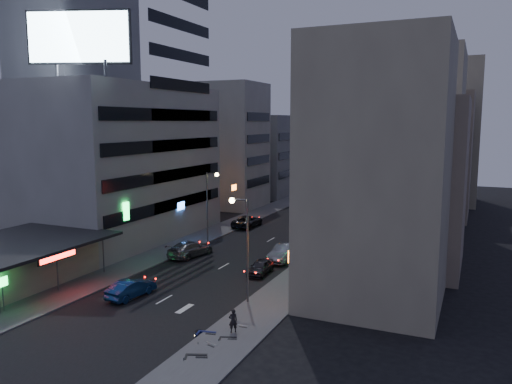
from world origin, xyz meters
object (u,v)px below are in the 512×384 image
Objects in this scene: scooter_silver_b at (249,319)px; road_car_blue at (131,288)px; parked_car_right_mid at (284,253)px; scooter_blue at (217,324)px; parked_car_right_near at (261,267)px; scooter_silver_a at (218,338)px; scooter_black_a at (208,345)px; parked_car_right_far at (311,232)px; parked_car_left at (247,221)px; scooter_black_b at (237,329)px; person at (233,321)px; road_car_silver at (190,249)px.

road_car_blue is at bearing 79.78° from scooter_silver_b.
parked_car_right_mid is 2.69× the size of scooter_blue.
parked_car_right_near reaches higher than scooter_silver_a.
parked_car_right_near is 13.31m from scooter_blue.
parked_car_right_near is 16.47m from scooter_black_a.
road_car_blue is at bearing -100.28° from parked_car_right_far.
parked_car_right_mid is 18.26m from scooter_blue.
parked_car_right_far reaches higher than scooter_silver_a.
parked_car_right_mid is 0.90× the size of parked_car_left.
parked_car_right_mid is 18.64m from scooter_black_b.
parked_car_right_far is at bearing 6.88° from scooter_silver_b.
parked_car_right_mid reaches higher than scooter_black_a.
parked_car_right_far is (-0.69, 10.96, -0.15)m from parked_car_right_mid.
person is at bearing 16.59° from scooter_silver_a.
person is (3.21, -17.72, 0.09)m from parked_car_right_mid.
road_car_silver is 19.51m from scooter_blue.
scooter_blue is at bearing 65.81° from scooter_black_b.
scooter_blue is (9.52, -3.29, -0.03)m from road_car_blue.
parked_car_right_mid is at bearing -4.91° from scooter_blue.
scooter_blue reaches higher than scooter_black_b.
parked_car_left is 33.71m from person.
person is 0.95× the size of scooter_black_b.
road_car_silver is 2.82× the size of scooter_black_a.
road_car_silver reaches higher than parked_car_right_near.
scooter_silver_a is 0.87× the size of scooter_blue.
road_car_blue is at bearing 36.80° from scooter_black_a.
parked_car_right_near is at bearing 174.24° from road_car_silver.
scooter_silver_a is (-0.02, 1.29, -0.11)m from scooter_black_a.
parked_car_left is at bearing -76.86° from road_car_silver.
scooter_silver_b is (1.49, 1.75, -0.08)m from scooter_blue.
person reaches higher than parked_car_right_far.
parked_car_left is 34.42m from scooter_black_b.
parked_car_right_far is 29.23m from scooter_blue.
parked_car_right_mid is 1.14× the size of road_car_blue.
person is at bearing -76.57° from parked_car_right_near.
scooter_black_b is at bearing -74.88° from parked_car_right_near.
parked_car_right_near is 5.07m from parked_car_right_mid.
scooter_silver_b is (-0.07, 1.88, -0.02)m from scooter_black_b.
parked_car_left is 3.43× the size of scooter_silver_a.
scooter_blue is 2.30m from scooter_silver_b.
road_car_silver is 21.49m from scooter_silver_a.
scooter_black_b is at bearing -32.85° from scooter_black_a.
person is 1.48m from scooter_silver_b.
parked_car_right_mid is at bearing -82.31° from parked_car_right_far.
scooter_silver_a is at bearing 169.78° from scooter_silver_b.
parked_car_right_near reaches higher than scooter_silver_b.
road_car_blue is at bearing 59.02° from scooter_blue.
scooter_silver_b is at bearing 177.89° from road_car_blue.
scooter_silver_a is at bearing -161.50° from scooter_blue.
scooter_black_b reaches higher than scooter_silver_b.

